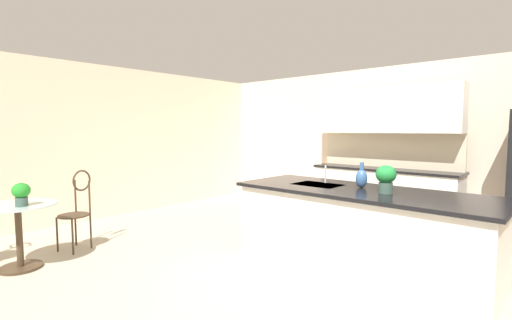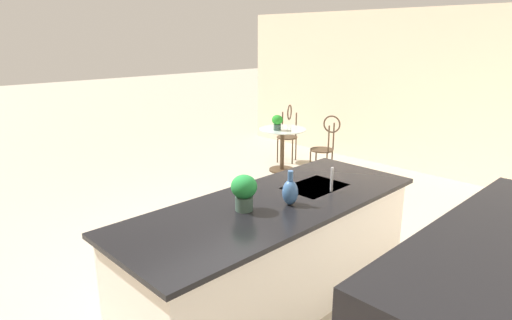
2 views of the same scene
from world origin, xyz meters
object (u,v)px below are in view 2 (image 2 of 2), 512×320
potted_plant_counter_near (244,190)px  potted_plant_on_table (277,121)px  chair_near_window (325,143)px  chair_by_island (288,131)px  bistro_table (282,146)px  vase_on_counter (290,192)px

potted_plant_counter_near → potted_plant_on_table: bearing=-141.0°
chair_near_window → potted_plant_counter_near: (3.42, 1.74, 0.51)m
chair_by_island → potted_plant_counter_near: size_ratio=3.57×
chair_by_island → potted_plant_counter_near: bearing=37.2°
bistro_table → potted_plant_on_table: bearing=2.5°
chair_near_window → potted_plant_counter_near: bearing=27.0°
bistro_table → vase_on_counter: bearing=43.0°
chair_near_window → vase_on_counter: (3.07, 1.91, 0.46)m
chair_near_window → potted_plant_on_table: (0.37, -0.72, 0.31)m
bistro_table → potted_plant_counter_near: bearing=37.8°
potted_plant_counter_near → vase_on_counter: size_ratio=1.01×
chair_by_island → potted_plant_on_table: bearing=28.0°
chair_by_island → potted_plant_on_table: size_ratio=4.05×
potted_plant_counter_near → vase_on_counter: (-0.35, 0.17, -0.06)m
potted_plant_on_table → chair_by_island: bearing=-152.0°
chair_near_window → vase_on_counter: vase_on_counter is taller
potted_plant_counter_near → vase_on_counter: 0.39m
potted_plant_counter_near → bistro_table: bearing=-142.2°
chair_near_window → chair_by_island: (-0.32, -1.09, 0.00)m
bistro_table → potted_plant_on_table: size_ratio=3.11×
bistro_table → vase_on_counter: 3.92m
chair_by_island → vase_on_counter: (3.38, 3.01, 0.46)m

